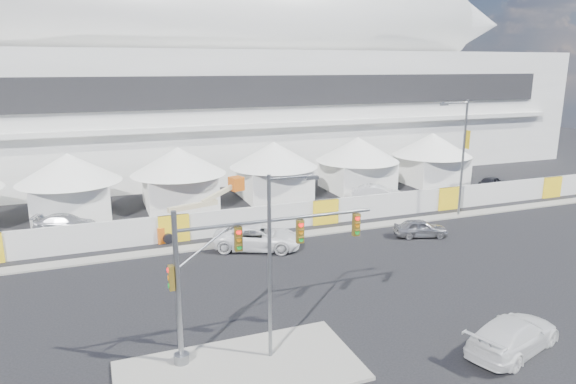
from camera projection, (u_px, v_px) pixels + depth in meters
name	position (u px, v px, depth m)	size (l,w,h in m)	color
ground	(338.00, 316.00, 26.15)	(160.00, 160.00, 0.00)	black
median_island	(240.00, 371.00, 21.33)	(10.00, 5.00, 0.15)	gray
far_curb	(481.00, 212.00, 44.40)	(80.00, 1.20, 0.12)	gray
stadium	(255.00, 89.00, 64.52)	(80.00, 24.80, 21.98)	silver
tent_row	(228.00, 169.00, 47.33)	(53.40, 8.40, 5.40)	white
hoarding_fence	(325.00, 212.00, 41.14)	(70.00, 0.25, 2.00)	silver
scaffold_tower	(516.00, 111.00, 73.28)	(4.40, 4.40, 12.00)	#595B60
sedan_silver	(421.00, 228.00, 38.09)	(3.91, 1.57, 1.33)	#9A9A9E
pickup_curb	(258.00, 237.00, 35.53)	(6.05, 2.79, 1.68)	white
pickup_near	(513.00, 335.00, 22.80)	(5.42, 2.20, 1.57)	white
lot_car_a	(377.00, 194.00, 47.84)	(4.73, 1.65, 1.56)	silver
lot_car_b	(492.00, 182.00, 53.12)	(3.81, 1.53, 1.30)	black
lot_car_c	(66.00, 223.00, 39.23)	(4.69, 1.91, 1.36)	silver
traffic_mast	(226.00, 273.00, 21.60)	(9.16, 0.65, 6.70)	gray
streetlight_median	(274.00, 255.00, 21.29)	(2.23, 0.22, 8.05)	slate
streetlight_curb	(461.00, 150.00, 42.13)	(2.88, 0.65, 9.74)	slate
boom_lift	(188.00, 222.00, 38.29)	(7.84, 2.76, 3.86)	#D45C13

